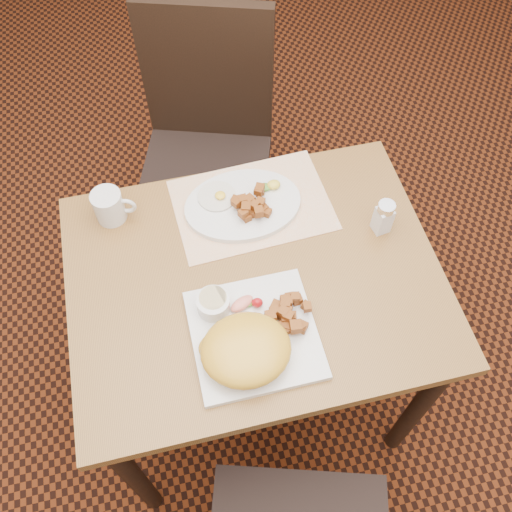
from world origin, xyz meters
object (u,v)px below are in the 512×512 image
at_px(table, 255,298).
at_px(coffee_mug, 110,206).
at_px(plate_square, 254,334).
at_px(salt_shaker, 383,217).
at_px(chair_far, 207,139).
at_px(plate_oval, 243,205).

distance_m(table, coffee_mug, 0.44).
bearing_deg(plate_square, salt_shaker, 29.54).
relative_size(table, coffee_mug, 8.31).
relative_size(plate_square, salt_shaker, 2.80).
bearing_deg(chair_far, table, 108.85).
distance_m(plate_square, coffee_mug, 0.50).
xyz_separation_m(chair_far, plate_square, (-0.03, -0.82, 0.22)).
bearing_deg(salt_shaker, chair_far, 119.79).
height_order(table, salt_shaker, salt_shaker).
distance_m(plate_oval, coffee_mug, 0.34).
height_order(table, chair_far, chair_far).
relative_size(plate_square, plate_oval, 0.92).
distance_m(plate_square, salt_shaker, 0.44).
relative_size(chair_far, plate_oval, 3.19).
distance_m(plate_square, plate_oval, 0.37).
bearing_deg(chair_far, plate_oval, 111.27).
bearing_deg(plate_square, table, 76.12).
height_order(table, coffee_mug, coffee_mug).
bearing_deg(salt_shaker, coffee_mug, 163.36).
bearing_deg(plate_square, coffee_mug, 124.01).
xyz_separation_m(table, coffee_mug, (-0.32, 0.26, 0.15)).
relative_size(chair_far, coffee_mug, 8.95).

